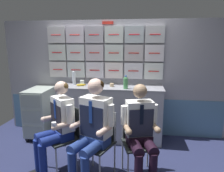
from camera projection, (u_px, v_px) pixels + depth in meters
galley_bulkhead at (111, 76)px, 3.91m from camera, size 4.20×0.14×2.15m
galley_counter at (110, 113)px, 3.77m from camera, size 1.87×0.53×0.98m
service_trolley at (41, 111)px, 3.86m from camera, size 0.40×0.65×0.91m
folding_chair_left at (69, 131)px, 2.88m from camera, size 0.57×0.57×0.87m
crew_member_left at (57, 123)px, 2.74m from camera, size 0.62×0.63×1.25m
folding_chair_center at (100, 136)px, 2.72m from camera, size 0.52×0.52×0.87m
crew_member_center at (92, 126)px, 2.54m from camera, size 0.57×0.70×1.32m
folding_chair_near_trolley at (137, 135)px, 2.74m from camera, size 0.49×0.49×0.87m
crew_member_near_trolley at (141, 130)px, 2.55m from camera, size 0.49×0.64×1.25m
water_bottle_clear at (74, 77)px, 3.82m from camera, size 0.06×0.06×0.28m
sparkling_bottle_green at (126, 83)px, 3.46m from camera, size 0.08×0.08×0.22m
espresso_cup_small at (126, 84)px, 3.69m from camera, size 0.07×0.07×0.07m
paper_cup_tan at (92, 83)px, 3.80m from camera, size 0.07×0.07×0.06m
paper_cup_blue at (82, 82)px, 3.85m from camera, size 0.08×0.08×0.07m
coffee_cup_white at (112, 85)px, 3.65m from camera, size 0.07×0.07×0.06m
snack_banana at (81, 85)px, 3.70m from camera, size 0.17×0.10×0.04m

